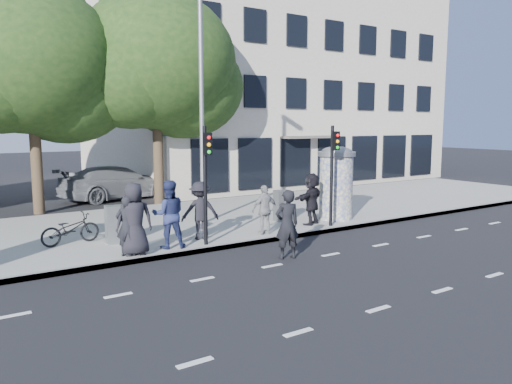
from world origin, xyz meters
TOP-DOWN VIEW (x-y plane):
  - ground at (0.00, 0.00)m, footprint 120.00×120.00m
  - sidewalk at (0.00, 7.50)m, footprint 40.00×8.00m
  - curb at (0.00, 3.55)m, footprint 40.00×0.10m
  - lane_dash_near at (0.00, -2.20)m, footprint 32.00×0.12m
  - lane_dash_far at (0.00, 1.40)m, footprint 32.00×0.12m
  - ad_column_right at (5.20, 4.70)m, footprint 1.36×1.36m
  - traffic_pole_near at (-0.60, 3.79)m, footprint 0.22×0.31m
  - traffic_pole_far at (4.20, 3.79)m, footprint 0.22×0.31m
  - street_lamp at (0.80, 6.63)m, footprint 0.25×0.93m
  - tree_near_left at (-3.50, 12.70)m, footprint 6.80×6.80m
  - tree_center at (1.50, 12.30)m, footprint 7.00×7.00m
  - building at (12.00, 19.99)m, footprint 20.30×15.85m
  - ped_a at (-2.71, 3.85)m, footprint 1.05×0.80m
  - ped_b at (-2.91, 3.88)m, footprint 0.69×0.59m
  - ped_c at (-1.65, 4.06)m, footprint 1.11×0.97m
  - ped_d at (-0.43, 4.53)m, footprint 1.27×0.95m
  - ped_e at (1.58, 4.01)m, footprint 0.95×0.59m
  - ped_f at (3.81, 4.42)m, footprint 1.76×1.21m
  - man_road at (0.75, 1.76)m, footprint 0.76×0.58m
  - bicycle at (-3.85, 6.02)m, footprint 0.82×1.76m
  - cabinet_left at (-2.72, 5.44)m, footprint 0.56×0.43m
  - cabinet_right at (3.33, 5.46)m, footprint 0.55×0.41m
  - car_right at (0.44, 14.85)m, footprint 3.16×5.82m

SIDE VIEW (x-z plane):
  - ground at x=0.00m, z-range 0.00..0.00m
  - lane_dash_near at x=0.00m, z-range 0.00..0.01m
  - lane_dash_far at x=0.00m, z-range 0.00..0.01m
  - sidewalk at x=0.00m, z-range 0.00..0.15m
  - curb at x=0.00m, z-range -0.01..0.15m
  - bicycle at x=-3.85m, z-range 0.15..1.04m
  - cabinet_left at x=-2.72m, z-range 0.15..1.26m
  - cabinet_right at x=3.33m, z-range 0.15..1.26m
  - car_right at x=0.44m, z-range 0.00..1.60m
  - ped_e at x=1.58m, z-range 0.15..1.71m
  - man_road at x=0.75m, z-range 0.00..1.87m
  - ped_b at x=-2.91m, z-range 0.15..1.75m
  - ped_d at x=-0.43m, z-range 0.15..1.90m
  - ped_f at x=3.81m, z-range 0.15..1.94m
  - ped_c at x=-1.65m, z-range 0.15..2.06m
  - ped_a at x=-2.71m, z-range 0.15..2.09m
  - ad_column_right at x=5.20m, z-range 0.21..2.86m
  - traffic_pole_near at x=-0.60m, z-range 0.53..3.93m
  - traffic_pole_far at x=4.20m, z-range 0.53..3.93m
  - street_lamp at x=0.80m, z-range 0.79..8.79m
  - building at x=12.00m, z-range -0.01..11.99m
  - tree_near_left at x=-3.50m, z-range 1.58..10.55m
  - tree_center at x=1.50m, z-range 1.66..10.96m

